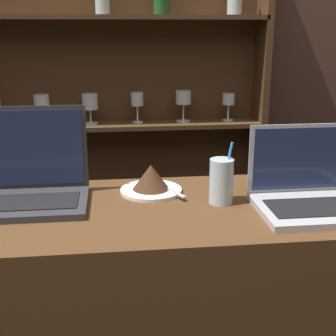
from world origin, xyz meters
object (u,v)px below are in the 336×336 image
cake_plate (151,181)px  water_glass (221,181)px  laptop_near (29,182)px  laptop_far (312,192)px

cake_plate → water_glass: size_ratio=1.07×
laptop_near → water_glass: bearing=-7.5°
water_glass → laptop_near: bearing=172.5°
cake_plate → water_glass: water_glass is taller
laptop_near → cake_plate: bearing=6.7°
laptop_far → cake_plate: 0.45m
laptop_near → cake_plate: (0.34, 0.04, -0.02)m
laptop_far → water_glass: (-0.23, 0.06, 0.02)m
cake_plate → water_glass: bearing=-30.8°
laptop_near → cake_plate: size_ratio=1.73×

